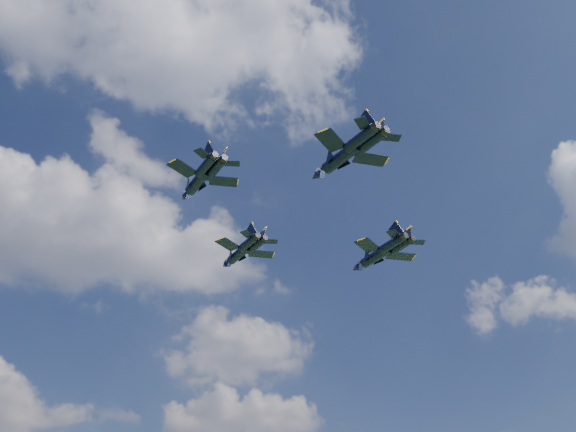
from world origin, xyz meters
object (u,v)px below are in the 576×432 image
at_px(jet_left, 197,182).
at_px(jet_right, 375,256).
at_px(jet_slot, 339,158).
at_px(jet_lead, 238,254).

xyz_separation_m(jet_left, jet_right, (31.80, 11.60, -3.02)).
bearing_deg(jet_slot, jet_lead, 82.28).
xyz_separation_m(jet_lead, jet_left, (-9.40, -20.52, 0.57)).
bearing_deg(jet_right, jet_lead, 138.15).
bearing_deg(jet_lead, jet_slot, -94.76).
distance_m(jet_right, jet_slot, 27.28).
bearing_deg(jet_lead, jet_right, -42.05).
xyz_separation_m(jet_left, jet_slot, (18.50, -12.16, -1.37)).
height_order(jet_lead, jet_left, jet_left).
relative_size(jet_lead, jet_left, 1.03).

